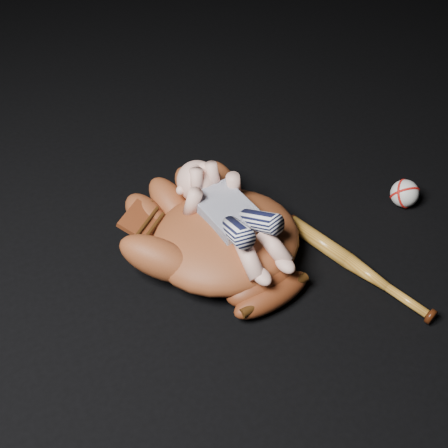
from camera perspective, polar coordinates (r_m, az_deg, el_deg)
The scene contains 4 objects.
baseball_glove at distance 1.26m, azimuth 0.15°, elevation -0.99°, with size 0.43×0.49×0.15m, color maroon, non-canonical shape.
newborn_baby at distance 1.23m, azimuth 1.08°, elevation 0.84°, with size 0.17×0.37×0.15m, color #DAA08C, non-canonical shape.
baseball_bat at distance 1.31m, azimuth 13.34°, elevation -4.22°, with size 0.04×0.40×0.04m, color #A96C20, non-canonical shape.
baseball at distance 1.51m, azimuth 17.88°, elevation 2.97°, with size 0.07×0.07×0.07m, color silver.
Camera 1 is at (-0.50, -0.71, 0.96)m, focal length 45.00 mm.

